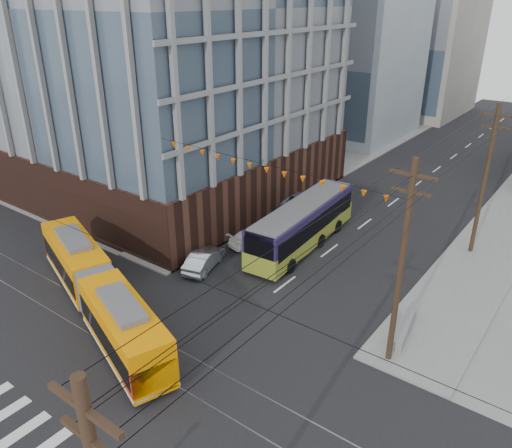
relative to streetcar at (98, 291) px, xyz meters
The scene contains 10 objects.
ground 8.43m from the streetcar, 33.65° to the right, with size 160.00×160.00×0.00m, color slate.
office_building 26.99m from the streetcar, 129.38° to the left, with size 30.00×25.00×28.60m, color #381E16.
bg_bldg_nw_near 49.04m from the streetcar, 102.05° to the left, with size 18.00×16.00×18.00m, color #8C99A5.
bg_bldg_nw_far 68.31m from the streetcar, 96.03° to the left, with size 16.00×18.00×20.00m, color gray.
streetcar is the anchor object (origin of this frame).
city_bus 15.71m from the streetcar, 72.50° to the left, with size 2.67×12.31×3.49m, color #20173F, non-canonical shape.
parked_car_silver 7.99m from the streetcar, 81.70° to the left, with size 1.44×4.12×1.36m, color #ACB7C4.
parked_car_white 13.13m from the streetcar, 82.33° to the left, with size 1.78×4.37×1.27m, color silver.
parked_car_grey 21.45m from the streetcar, 87.72° to the left, with size 2.29×4.97×1.38m, color #555D66.
jersey_barrier 17.67m from the streetcar, 30.52° to the left, with size 0.86×3.81×0.76m, color gray.
Camera 1 is at (15.39, -9.76, 17.34)m, focal length 35.00 mm.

